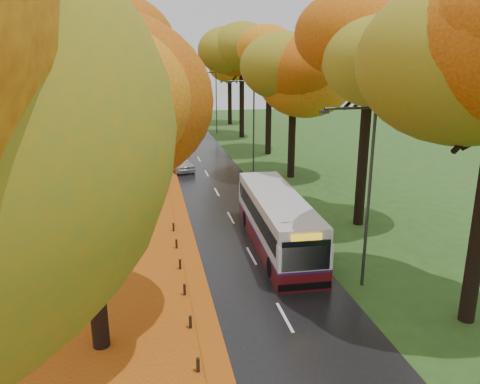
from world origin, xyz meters
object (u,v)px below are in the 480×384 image
object	(u,v)px
streetlamp_far	(214,98)
car_dark	(169,135)
bus	(277,220)
streetlamp_near	(364,184)
car_silver	(176,150)
car_white	(180,162)
streetlamp_mid	(251,119)

from	to	relation	value
streetlamp_far	car_dark	bearing A→B (deg)	-143.28
bus	streetlamp_near	bearing A→B (deg)	-63.29
streetlamp_far	car_dark	world-z (taller)	streetlamp_far
bus	car_silver	bearing A→B (deg)	100.85
car_white	car_silver	bearing A→B (deg)	74.90
bus	car_silver	xyz separation A→B (m)	(-3.73, 24.63, -0.79)
streetlamp_near	car_silver	size ratio (longest dim) A/B	1.93
car_white	car_silver	xyz separation A→B (m)	(0.07, 6.10, -0.04)
car_white	car_dark	xyz separation A→B (m)	(-0.17, 15.69, -0.02)
car_silver	car_dark	bearing A→B (deg)	76.59
streetlamp_mid	bus	bearing A→B (deg)	-97.80
bus	car_white	bearing A→B (deg)	103.84
streetlamp_near	car_white	size ratio (longest dim) A/B	1.89
bus	car_dark	distance (m)	34.46
streetlamp_near	car_white	xyz separation A→B (m)	(-6.12, 23.62, -3.95)
car_white	streetlamp_mid	bearing A→B (deg)	-29.19
streetlamp_near	bus	bearing A→B (deg)	114.48
car_white	streetlamp_near	bearing A→B (deg)	-89.86
streetlamp_far	bus	bearing A→B (deg)	-93.41
streetlamp_far	streetlamp_mid	bearing A→B (deg)	-90.00
streetlamp_mid	streetlamp_far	distance (m)	22.00
streetlamp_mid	car_dark	size ratio (longest dim) A/B	1.67
streetlamp_far	bus	distance (m)	39.11
streetlamp_mid	car_white	size ratio (longest dim) A/B	1.89
streetlamp_near	car_white	world-z (taller)	streetlamp_near
streetlamp_near	streetlamp_far	size ratio (longest dim) A/B	1.00
streetlamp_near	streetlamp_far	bearing A→B (deg)	90.00
streetlamp_mid	car_silver	xyz separation A→B (m)	(-6.05, 7.72, -3.99)
car_white	bus	bearing A→B (deg)	-92.78
streetlamp_near	car_dark	distance (m)	40.00
car_dark	car_white	bearing A→B (deg)	-107.43
car_silver	car_dark	size ratio (longest dim) A/B	0.86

